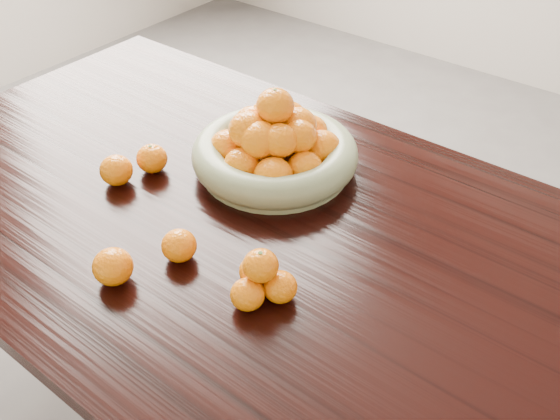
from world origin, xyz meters
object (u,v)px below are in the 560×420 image
Objects in this scene: fruit_bowl at (275,148)px; loose_orange_0 at (152,159)px; orange_pyramid at (261,279)px; dining_table at (288,270)px.

fruit_bowl reaches higher than loose_orange_0.
fruit_bowl is 3.11× the size of orange_pyramid.
orange_pyramid is at bearing -18.92° from loose_orange_0.
orange_pyramid is 1.72× the size of loose_orange_0.
loose_orange_0 is (-0.44, 0.15, -0.01)m from orange_pyramid.
loose_orange_0 is at bearing -179.52° from dining_table.
fruit_bowl is (-0.17, 0.17, 0.15)m from dining_table.
dining_table is 0.40m from loose_orange_0.
loose_orange_0 is at bearing 161.08° from orange_pyramid.
fruit_bowl is 0.40m from orange_pyramid.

